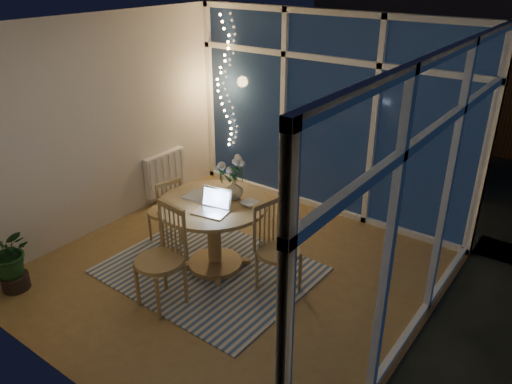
{
  "coord_description": "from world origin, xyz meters",
  "views": [
    {
      "loc": [
        2.93,
        -3.55,
        3.15
      ],
      "look_at": [
        0.13,
        0.25,
        0.92
      ],
      "focal_mm": 35.0,
      "sensor_mm": 36.0,
      "label": 1
    }
  ],
  "objects_px": {
    "dining_table": "(214,235)",
    "chair_front": "(159,259)",
    "chair_right": "(279,250)",
    "chair_left": "(164,210)",
    "potted_plant": "(10,257)",
    "flower_vase": "(234,189)",
    "laptop": "(210,202)"
  },
  "relations": [
    {
      "from": "dining_table",
      "to": "chair_front",
      "type": "bearing_deg",
      "value": -88.86
    },
    {
      "from": "chair_right",
      "to": "chair_front",
      "type": "distance_m",
      "value": 1.18
    },
    {
      "from": "chair_front",
      "to": "chair_left",
      "type": "bearing_deg",
      "value": 140.24
    },
    {
      "from": "potted_plant",
      "to": "flower_vase",
      "type": "bearing_deg",
      "value": 48.97
    },
    {
      "from": "chair_front",
      "to": "flower_vase",
      "type": "distance_m",
      "value": 1.11
    },
    {
      "from": "laptop",
      "to": "flower_vase",
      "type": "xyz_separation_m",
      "value": [
        -0.02,
        0.41,
        -0.02
      ]
    },
    {
      "from": "chair_left",
      "to": "chair_front",
      "type": "bearing_deg",
      "value": 59.11
    },
    {
      "from": "chair_front",
      "to": "flower_vase",
      "type": "height_order",
      "value": "chair_front"
    },
    {
      "from": "chair_left",
      "to": "chair_right",
      "type": "height_order",
      "value": "chair_right"
    },
    {
      "from": "laptop",
      "to": "potted_plant",
      "type": "height_order",
      "value": "laptop"
    },
    {
      "from": "chair_right",
      "to": "potted_plant",
      "type": "bearing_deg",
      "value": 136.66
    },
    {
      "from": "chair_left",
      "to": "chair_right",
      "type": "distance_m",
      "value": 1.64
    },
    {
      "from": "chair_right",
      "to": "flower_vase",
      "type": "bearing_deg",
      "value": 87.47
    },
    {
      "from": "chair_right",
      "to": "laptop",
      "type": "xyz_separation_m",
      "value": [
        -0.68,
        -0.23,
        0.43
      ]
    },
    {
      "from": "chair_front",
      "to": "flower_vase",
      "type": "bearing_deg",
      "value": 90.84
    },
    {
      "from": "dining_table",
      "to": "laptop",
      "type": "distance_m",
      "value": 0.58
    },
    {
      "from": "chair_right",
      "to": "flower_vase",
      "type": "height_order",
      "value": "flower_vase"
    },
    {
      "from": "chair_left",
      "to": "dining_table",
      "type": "bearing_deg",
      "value": 101.78
    },
    {
      "from": "dining_table",
      "to": "flower_vase",
      "type": "xyz_separation_m",
      "value": [
        0.12,
        0.22,
        0.51
      ]
    },
    {
      "from": "chair_right",
      "to": "chair_left",
      "type": "bearing_deg",
      "value": 101.02
    },
    {
      "from": "dining_table",
      "to": "chair_right",
      "type": "relative_size",
      "value": 1.19
    },
    {
      "from": "dining_table",
      "to": "flower_vase",
      "type": "relative_size",
      "value": 5.61
    },
    {
      "from": "chair_right",
      "to": "potted_plant",
      "type": "distance_m",
      "value": 2.75
    },
    {
      "from": "flower_vase",
      "to": "potted_plant",
      "type": "distance_m",
      "value": 2.39
    },
    {
      "from": "chair_left",
      "to": "laptop",
      "type": "relative_size",
      "value": 2.61
    },
    {
      "from": "dining_table",
      "to": "chair_right",
      "type": "distance_m",
      "value": 0.83
    },
    {
      "from": "dining_table",
      "to": "chair_left",
      "type": "xyz_separation_m",
      "value": [
        -0.82,
        0.05,
        0.04
      ]
    },
    {
      "from": "flower_vase",
      "to": "potted_plant",
      "type": "bearing_deg",
      "value": -131.03
    },
    {
      "from": "flower_vase",
      "to": "potted_plant",
      "type": "height_order",
      "value": "flower_vase"
    },
    {
      "from": "chair_left",
      "to": "potted_plant",
      "type": "distance_m",
      "value": 1.71
    },
    {
      "from": "chair_front",
      "to": "laptop",
      "type": "bearing_deg",
      "value": 85.29
    },
    {
      "from": "chair_left",
      "to": "flower_vase",
      "type": "relative_size",
      "value": 4.21
    }
  ]
}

